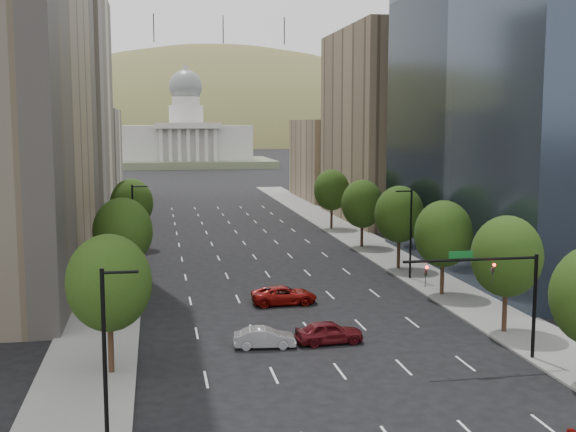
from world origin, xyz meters
TOP-DOWN VIEW (x-y plane):
  - sidewalk_left at (-15.50, 60.00)m, footprint 6.00×200.00m
  - sidewalk_right at (15.50, 60.00)m, footprint 6.00×200.00m
  - midrise_cream_left at (-25.00, 103.00)m, footprint 14.00×30.00m
  - filler_left at (-25.00, 136.00)m, footprint 14.00×26.00m
  - parking_tan_right at (25.00, 100.00)m, footprint 14.00×30.00m
  - filler_right at (25.00, 133.00)m, footprint 14.00×26.00m
  - tree_right_1 at (14.00, 36.00)m, footprint 5.20×5.20m
  - tree_right_2 at (14.00, 48.00)m, footprint 5.20×5.20m
  - tree_right_3 at (14.00, 60.00)m, footprint 5.20×5.20m
  - tree_right_4 at (14.00, 74.00)m, footprint 5.20×5.20m
  - tree_right_5 at (14.00, 90.00)m, footprint 5.20×5.20m
  - tree_left_0 at (-14.00, 32.00)m, footprint 5.20×5.20m
  - tree_left_1 at (-14.00, 52.00)m, footprint 5.20×5.20m
  - tree_left_2 at (-14.00, 78.00)m, footprint 5.20×5.20m
  - streetlight_rn at (13.44, 55.00)m, footprint 1.70×0.20m
  - streetlight_ls at (-13.44, 20.00)m, footprint 1.70×0.20m
  - streetlight_ln at (-13.44, 65.00)m, footprint 1.70×0.20m
  - traffic_signal at (10.53, 30.00)m, footprint 9.12×0.40m
  - capitol at (0.00, 249.71)m, footprint 60.00×40.00m
  - foothills at (34.67, 599.39)m, footprint 720.00×413.00m
  - car_maroon at (0.70, 35.83)m, footprint 4.90×2.22m
  - car_silver at (-3.91, 35.65)m, footprint 4.38×1.86m
  - car_red_far at (-0.46, 47.49)m, footprint 5.67×2.76m

SIDE VIEW (x-z plane):
  - foothills at x=34.67m, z-range -169.28..93.72m
  - sidewalk_left at x=-15.50m, z-range 0.00..0.15m
  - sidewalk_right at x=15.50m, z-range 0.00..0.15m
  - car_silver at x=-3.91m, z-range 0.00..1.40m
  - car_red_far at x=-0.46m, z-range 0.00..1.55m
  - car_maroon at x=0.70m, z-range 0.00..1.63m
  - streetlight_rn at x=13.44m, z-range 0.34..9.34m
  - streetlight_ls at x=-13.44m, z-range 0.34..9.34m
  - streetlight_ln at x=-13.44m, z-range 0.34..9.34m
  - traffic_signal at x=10.53m, z-range 1.49..8.86m
  - tree_right_4 at x=14.00m, z-range 1.23..9.69m
  - tree_right_2 at x=14.00m, z-range 1.30..9.91m
  - tree_left_2 at x=-14.00m, z-range 1.34..10.02m
  - tree_right_1 at x=14.00m, z-range 1.37..10.12m
  - tree_right_5 at x=14.00m, z-range 1.37..10.12m
  - tree_left_0 at x=-14.00m, z-range 1.37..10.12m
  - tree_right_3 at x=14.00m, z-range 1.44..10.34m
  - tree_left_1 at x=-14.00m, z-range 1.48..10.45m
  - filler_right at x=25.00m, z-range 0.00..16.00m
  - capitol at x=0.00m, z-range -9.02..26.18m
  - filler_left at x=-25.00m, z-range 0.00..18.00m
  - parking_tan_right at x=25.00m, z-range 0.00..30.00m
  - midrise_cream_left at x=-25.00m, z-range 0.00..35.00m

